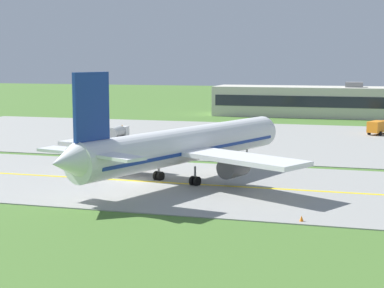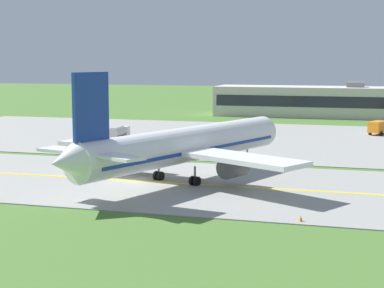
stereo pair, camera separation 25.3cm
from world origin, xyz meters
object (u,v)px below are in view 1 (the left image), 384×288
(airplane_lead, at_px, (185,146))
(service_truck_catering, at_px, (118,133))
(service_truck_pushback, at_px, (233,132))
(service_truck_fuel, at_px, (379,127))

(airplane_lead, bearing_deg, service_truck_catering, 124.54)
(service_truck_catering, xyz_separation_m, service_truck_pushback, (18.40, 6.61, 0.00))
(service_truck_fuel, bearing_deg, service_truck_catering, -152.35)
(service_truck_pushback, bearing_deg, service_truck_fuel, 33.04)
(service_truck_fuel, xyz_separation_m, service_truck_pushback, (-23.95, -15.58, 0.00))
(airplane_lead, height_order, service_truck_catering, airplane_lead)
(airplane_lead, height_order, service_truck_fuel, airplane_lead)
(service_truck_catering, relative_size, service_truck_pushback, 1.01)
(service_truck_catering, bearing_deg, service_truck_fuel, 27.65)
(service_truck_fuel, bearing_deg, service_truck_pushback, -146.96)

